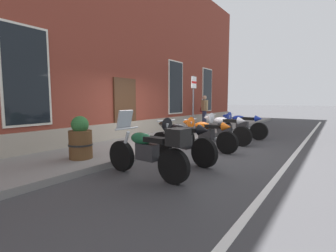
# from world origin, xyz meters

# --- Properties ---
(ground_plane) EXTENTS (140.00, 140.00, 0.00)m
(ground_plane) POSITION_xyz_m (0.00, 0.00, 0.00)
(ground_plane) COLOR #38383A
(sidewalk) EXTENTS (26.75, 2.39, 0.14)m
(sidewalk) POSITION_xyz_m (0.00, 1.20, 0.07)
(sidewalk) COLOR slate
(sidewalk) RESTS_ON ground_plane
(lane_stripe) EXTENTS (26.75, 0.12, 0.01)m
(lane_stripe) POSITION_xyz_m (0.00, -3.20, 0.00)
(lane_stripe) COLOR silver
(lane_stripe) RESTS_ON ground_plane
(brick_pub_facade) EXTENTS (20.75, 6.21, 7.37)m
(brick_pub_facade) POSITION_xyz_m (0.00, 5.45, 3.68)
(brick_pub_facade) COLOR brown
(brick_pub_facade) RESTS_ON ground_plane
(motorcycle_green_touring) EXTENTS (0.62, 2.02, 1.30)m
(motorcycle_green_touring) POSITION_xyz_m (-2.96, -1.16, 0.54)
(motorcycle_green_touring) COLOR black
(motorcycle_green_touring) RESTS_ON ground_plane
(motorcycle_black_sport) EXTENTS (0.71, 2.07, 1.06)m
(motorcycle_black_sport) POSITION_xyz_m (-1.54, -0.94, 0.57)
(motorcycle_black_sport) COLOR black
(motorcycle_black_sport) RESTS_ON ground_plane
(motorcycle_orange_sport) EXTENTS (0.62, 2.10, 0.99)m
(motorcycle_orange_sport) POSITION_xyz_m (0.04, -0.80, 0.54)
(motorcycle_orange_sport) COLOR black
(motorcycle_orange_sport) RESTS_ON ground_plane
(motorcycle_white_sport) EXTENTS (0.62, 2.04, 1.06)m
(motorcycle_white_sport) POSITION_xyz_m (1.42, -0.83, 0.57)
(motorcycle_white_sport) COLOR black
(motorcycle_white_sport) RESTS_ON ground_plane
(motorcycle_blue_sport) EXTENTS (0.62, 2.10, 1.03)m
(motorcycle_blue_sport) POSITION_xyz_m (3.00, -0.92, 0.56)
(motorcycle_blue_sport) COLOR black
(motorcycle_blue_sport) RESTS_ON ground_plane
(pedestrian_tan_coat) EXTENTS (0.44, 0.59, 1.61)m
(pedestrian_tan_coat) POSITION_xyz_m (5.34, 1.75, 1.04)
(pedestrian_tan_coat) COLOR #2D3351
(pedestrian_tan_coat) RESTS_ON sidewalk
(parking_sign) EXTENTS (0.36, 0.07, 2.29)m
(parking_sign) POSITION_xyz_m (1.77, 0.48, 1.62)
(parking_sign) COLOR #4C4C51
(parking_sign) RESTS_ON sidewalk
(barrel_planter) EXTENTS (0.56, 0.56, 1.00)m
(barrel_planter) POSITION_xyz_m (-3.07, 0.81, 0.59)
(barrel_planter) COLOR brown
(barrel_planter) RESTS_ON sidewalk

